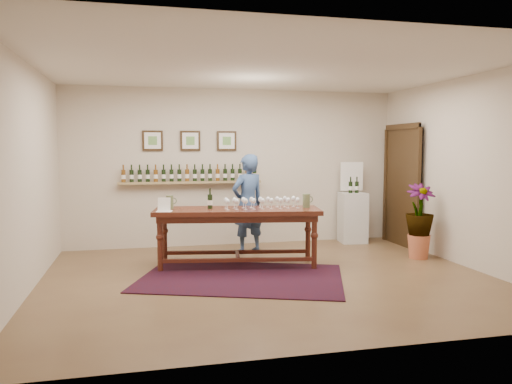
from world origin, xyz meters
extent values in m
plane|color=brown|center=(0.00, 0.00, 0.00)|extent=(6.00, 6.00, 0.00)
plane|color=beige|center=(0.00, 2.50, 1.40)|extent=(6.00, 0.00, 6.00)
plane|color=beige|center=(0.00, -2.50, 1.40)|extent=(6.00, 0.00, 6.00)
plane|color=beige|center=(-3.00, 0.00, 1.40)|extent=(0.00, 5.00, 5.00)
plane|color=beige|center=(3.00, 0.00, 1.40)|extent=(0.00, 5.00, 5.00)
plane|color=silver|center=(0.00, 0.00, 2.80)|extent=(6.00, 6.00, 0.00)
cube|color=tan|center=(-0.80, 2.41, 1.15)|extent=(2.50, 0.16, 0.04)
cube|color=black|center=(2.94, 1.70, 1.05)|extent=(0.10, 1.00, 2.10)
cube|color=#312010|center=(2.89, 1.70, 1.05)|extent=(0.04, 1.12, 2.22)
cube|color=#312010|center=(-1.45, 2.48, 1.88)|extent=(0.35, 0.03, 0.35)
cube|color=white|center=(-1.45, 2.46, 1.88)|extent=(0.28, 0.01, 0.28)
cube|color=#6DA552|center=(-1.45, 2.45, 1.88)|extent=(0.15, 0.00, 0.15)
cube|color=#312010|center=(-0.80, 2.48, 1.88)|extent=(0.35, 0.03, 0.35)
cube|color=white|center=(-0.80, 2.46, 1.88)|extent=(0.28, 0.01, 0.28)
cube|color=#6DA552|center=(-0.80, 2.45, 1.88)|extent=(0.15, 0.00, 0.15)
cube|color=#312010|center=(-0.15, 2.48, 1.88)|extent=(0.35, 0.03, 0.35)
cube|color=white|center=(-0.15, 2.46, 1.88)|extent=(0.28, 0.01, 0.28)
cube|color=#6DA552|center=(-0.15, 2.45, 1.88)|extent=(0.15, 0.00, 0.15)
cube|color=#440C0E|center=(-0.37, 0.09, 0.01)|extent=(3.13, 2.60, 0.01)
cube|color=#401D10|center=(-0.29, 0.79, 0.83)|extent=(2.52, 1.16, 0.07)
cube|color=#401D10|center=(-0.29, 0.79, 0.75)|extent=(2.37, 1.01, 0.11)
cylinder|color=#401D10|center=(-1.42, 0.70, 0.40)|extent=(0.09, 0.09, 0.79)
cylinder|color=#401D10|center=(0.75, 0.33, 0.40)|extent=(0.09, 0.09, 0.79)
cylinder|color=#401D10|center=(-1.33, 1.24, 0.40)|extent=(0.09, 0.09, 0.79)
cylinder|color=#401D10|center=(0.84, 0.88, 0.40)|extent=(0.09, 0.09, 0.79)
cube|color=#401D10|center=(-0.33, 0.51, 0.15)|extent=(2.18, 0.42, 0.06)
cube|color=#401D10|center=(-0.24, 1.06, 0.15)|extent=(2.18, 0.42, 0.06)
cube|color=#401D10|center=(-0.29, 0.79, 0.15)|extent=(0.15, 0.55, 0.06)
cube|color=white|center=(-1.35, 0.73, 0.96)|extent=(0.24, 0.20, 0.19)
cube|color=silver|center=(2.17, 2.17, 0.46)|extent=(0.51, 0.51, 0.93)
cube|color=white|center=(2.20, 2.32, 1.22)|extent=(0.43, 0.07, 0.59)
cone|color=#C56541|center=(2.62, 0.64, 0.19)|extent=(0.35, 0.35, 0.38)
imported|color=#1C3716|center=(2.62, 0.64, 0.70)|extent=(0.56, 0.56, 0.65)
imported|color=#334D7A|center=(0.07, 1.70, 0.83)|extent=(0.71, 0.59, 1.65)
camera|label=1|loc=(-1.68, -6.38, 1.75)|focal=35.00mm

